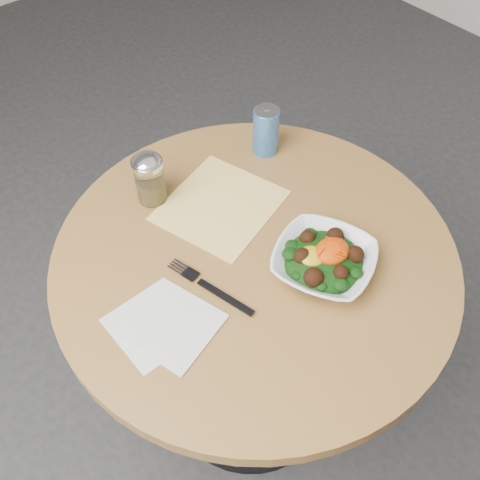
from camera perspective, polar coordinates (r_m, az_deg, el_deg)
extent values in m
plane|color=#2A2A2D|center=(1.83, 1.07, -15.90)|extent=(6.00, 6.00, 0.00)
cylinder|color=black|center=(1.82, 1.08, -15.71)|extent=(0.52, 0.52, 0.03)
cylinder|color=black|center=(1.51, 1.27, -10.49)|extent=(0.10, 0.10, 0.71)
cylinder|color=#A8783C|center=(1.20, 1.57, -1.74)|extent=(0.90, 0.90, 0.04)
cube|color=yellow|center=(1.27, -2.12, 3.73)|extent=(0.32, 0.31, 0.00)
cube|color=silver|center=(1.09, -9.08, -8.81)|extent=(0.16, 0.16, 0.00)
cube|color=silver|center=(1.08, -7.10, -9.03)|extent=(0.20, 0.20, 0.00)
imported|color=white|center=(1.15, 8.91, -2.30)|extent=(0.28, 0.28, 0.05)
ellipsoid|color=black|center=(1.15, 8.90, -2.35)|extent=(0.17, 0.17, 0.06)
ellipsoid|color=gold|center=(1.12, 7.67, -1.69)|extent=(0.05, 0.05, 0.02)
ellipsoid|color=#CF5404|center=(1.13, 9.78, -1.16)|extent=(0.08, 0.07, 0.04)
cube|color=black|center=(1.10, -1.57, -6.13)|extent=(0.05, 0.14, 0.00)
cube|color=black|center=(1.15, -5.95, -3.27)|extent=(0.05, 0.08, 0.00)
cylinder|color=silver|center=(1.27, -9.57, 6.13)|extent=(0.07, 0.07, 0.10)
cylinder|color=#9C8849|center=(1.28, -9.44, 5.40)|extent=(0.06, 0.06, 0.06)
cylinder|color=silver|center=(1.23, -9.92, 8.05)|extent=(0.07, 0.07, 0.01)
ellipsoid|color=silver|center=(1.23, -9.96, 8.26)|extent=(0.07, 0.07, 0.03)
cylinder|color=navy|center=(1.38, 2.78, 11.54)|extent=(0.07, 0.07, 0.12)
cylinder|color=silver|center=(1.34, 2.88, 13.64)|extent=(0.06, 0.06, 0.00)
cube|color=silver|center=(1.35, 2.77, 13.92)|extent=(0.02, 0.02, 0.00)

